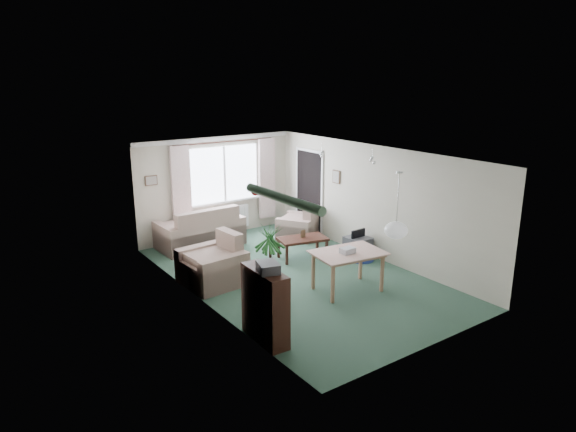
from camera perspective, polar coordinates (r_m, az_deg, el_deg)
ground at (r=10.05m, az=0.99°, el=-6.71°), size 6.50×6.50×0.00m
window at (r=12.37m, az=-7.13°, el=4.68°), size 1.80×0.03×1.30m
curtain_rod at (r=12.18m, az=-7.07°, el=8.18°), size 2.60×0.03×0.03m
curtain_left at (r=11.84m, az=-11.76°, el=2.84°), size 0.45×0.08×2.00m
curtain_right at (r=12.90m, az=-2.37°, el=4.19°), size 0.45×0.08×2.00m
radiator at (r=12.58m, az=-6.87°, el=-0.27°), size 1.20×0.10×0.55m
doorway at (r=12.57m, az=2.39°, el=2.63°), size 0.03×0.95×2.00m
pendant_lamp at (r=8.06m, az=11.92°, el=-1.56°), size 0.36×0.36×0.36m
tinsel_garland at (r=6.50m, az=-0.58°, el=1.97°), size 1.60×1.60×0.12m
bauble_cluster_a at (r=10.93m, az=3.78°, el=7.17°), size 0.20×0.20×0.20m
bauble_cluster_b at (r=10.24m, az=9.35°, el=6.43°), size 0.20×0.20×0.20m
wall_picture_back at (r=11.64m, az=-14.97°, el=3.84°), size 0.28×0.03×0.22m
wall_picture_right at (r=11.70m, az=5.40°, el=4.36°), size 0.03×0.24×0.30m
sofa at (r=11.79m, az=-9.78°, el=-1.13°), size 1.90×1.05×0.94m
armchair_corner at (r=12.24m, az=1.14°, el=-0.65°), size 1.18×1.17×0.78m
armchair_left at (r=9.65m, az=-8.46°, el=-4.82°), size 1.08×1.14×0.95m
coffee_table at (r=10.93m, az=1.62°, el=-3.57°), size 1.11×0.77×0.46m
photo_frame at (r=10.87m, az=1.68°, el=-1.96°), size 0.12×0.03×0.16m
bookshelf at (r=7.57m, az=-2.56°, el=-9.90°), size 0.34×0.92×1.11m
hifi_box at (r=7.26m, az=-2.23°, el=-5.70°), size 0.37×0.42×0.14m
houseplant at (r=9.08m, az=-1.97°, el=-4.87°), size 0.60×0.60×1.28m
dining_table at (r=9.36m, az=6.63°, el=-6.17°), size 1.24×0.91×0.71m
gift_box at (r=9.16m, az=6.63°, el=-3.89°), size 0.25×0.18×0.12m
tv_cube at (r=11.08m, az=7.75°, el=-3.46°), size 0.47×0.51×0.45m
pet_bed at (r=10.99m, az=8.14°, el=-4.59°), size 0.61×0.61×0.10m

